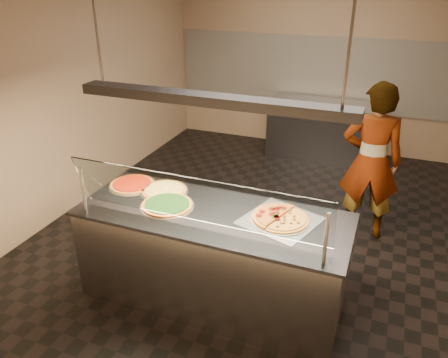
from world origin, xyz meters
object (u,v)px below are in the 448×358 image
at_px(sneeze_guard, 195,201).
at_px(pizza_cheese, 164,190).
at_px(pizza_spinach, 167,205).
at_px(half_pizza_pepperoni, 268,214).
at_px(serving_counter, 213,256).
at_px(pizza_tomato, 132,184).
at_px(heat_lamp_housing, 211,100).
at_px(perforated_tray, 280,220).
at_px(half_pizza_sausage, 293,220).
at_px(worker, 371,162).
at_px(prep_table, 320,129).
at_px(pizza_spatula, 168,192).

distance_m(sneeze_guard, pizza_cheese, 0.86).
bearing_deg(pizza_spinach, half_pizza_pepperoni, 8.60).
bearing_deg(serving_counter, pizza_spinach, -175.10).
bearing_deg(half_pizza_pepperoni, serving_counter, -168.12).
relative_size(half_pizza_pepperoni, pizza_cheese, 1.14).
bearing_deg(pizza_tomato, heat_lamp_housing, -12.66).
relative_size(serving_counter, perforated_tray, 3.34).
xyz_separation_m(serving_counter, pizza_spinach, (-0.43, -0.04, 0.48)).
height_order(half_pizza_pepperoni, pizza_tomato, half_pizza_pepperoni).
distance_m(perforated_tray, half_pizza_sausage, 0.12).
height_order(serving_counter, heat_lamp_housing, heat_lamp_housing).
relative_size(half_pizza_sausage, worker, 0.29).
bearing_deg(serving_counter, half_pizza_pepperoni, 11.88).
bearing_deg(sneeze_guard, worker, 59.77).
bearing_deg(pizza_spinach, heat_lamp_housing, 4.90).
height_order(pizza_cheese, worker, worker).
bearing_deg(pizza_tomato, prep_table, 71.71).
height_order(sneeze_guard, prep_table, sneeze_guard).
distance_m(sneeze_guard, pizza_spinach, 0.60).
bearing_deg(half_pizza_pepperoni, sneeze_guard, -136.98).
distance_m(serving_counter, perforated_tray, 0.76).
distance_m(serving_counter, half_pizza_sausage, 0.86).
bearing_deg(prep_table, serving_counter, -94.04).
relative_size(sneeze_guard, pizza_spatula, 9.39).
xyz_separation_m(serving_counter, worker, (1.20, 1.72, 0.45)).
bearing_deg(worker, perforated_tray, 63.23).
xyz_separation_m(sneeze_guard, pizza_cheese, (-0.59, 0.56, -0.28)).
bearing_deg(prep_table, worker, -67.40).
xyz_separation_m(half_pizza_sausage, pizza_spatula, (-1.23, 0.07, 0.00)).
distance_m(sneeze_guard, worker, 2.41).
relative_size(pizza_cheese, heat_lamp_housing, 0.20).
bearing_deg(prep_table, half_pizza_pepperoni, -87.08).
height_order(half_pizza_sausage, pizza_spinach, half_pizza_sausage).
bearing_deg(worker, heat_lamp_housing, 49.04).
distance_m(perforated_tray, half_pizza_pepperoni, 0.12).
relative_size(prep_table, worker, 0.93).
height_order(serving_counter, half_pizza_pepperoni, half_pizza_pepperoni).
relative_size(perforated_tray, heat_lamp_housing, 0.32).
bearing_deg(half_pizza_pepperoni, heat_lamp_housing, -168.12).
xyz_separation_m(sneeze_guard, pizza_spatula, (-0.53, 0.52, -0.27)).
xyz_separation_m(pizza_spinach, worker, (1.63, 1.76, -0.03)).
bearing_deg(pizza_spinach, prep_table, 79.93).
height_order(pizza_spatula, heat_lamp_housing, heat_lamp_housing).
relative_size(pizza_spinach, prep_table, 0.29).
distance_m(perforated_tray, pizza_tomato, 1.55).
distance_m(half_pizza_sausage, pizza_spatula, 1.23).
bearing_deg(half_pizza_pepperoni, pizza_spatula, 175.87).
distance_m(serving_counter, half_pizza_pepperoni, 0.70).
distance_m(perforated_tray, pizza_cheese, 1.19).
bearing_deg(pizza_cheese, half_pizza_pepperoni, -6.11).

